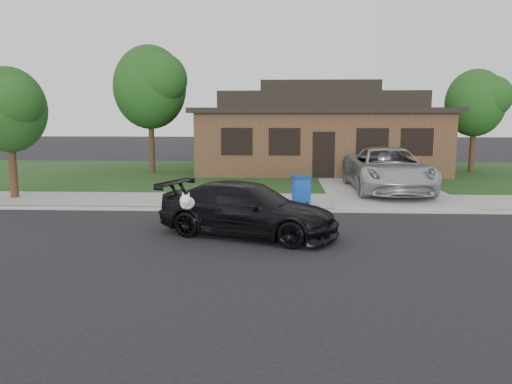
{
  "coord_description": "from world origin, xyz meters",
  "views": [
    {
      "loc": [
        2.04,
        -12.02,
        3.02
      ],
      "look_at": [
        1.42,
        0.44,
        1.1
      ],
      "focal_mm": 35.0,
      "sensor_mm": 36.0,
      "label": 1
    }
  ],
  "objects": [
    {
      "name": "recycling_bin",
      "position": [
        2.72,
        4.23,
        0.6
      ],
      "size": [
        0.67,
        0.67,
        0.95
      ],
      "rotation": [
        0.0,
        0.0,
        0.18
      ],
      "color": "#0E3EA0",
      "rests_on": "sidewalk"
    },
    {
      "name": "curb",
      "position": [
        0.0,
        3.5,
        0.06
      ],
      "size": [
        60.0,
        0.12,
        0.12
      ],
      "primitive_type": "cube",
      "color": "gray",
      "rests_on": "ground"
    },
    {
      "name": "house",
      "position": [
        4.0,
        15.0,
        2.13
      ],
      "size": [
        12.6,
        8.6,
        4.65
      ],
      "color": "#422B1C",
      "rests_on": "ground"
    },
    {
      "name": "lawn",
      "position": [
        0.0,
        13.0,
        0.07
      ],
      "size": [
        60.0,
        13.0,
        0.13
      ],
      "primitive_type": "cube",
      "color": "#193814",
      "rests_on": "ground"
    },
    {
      "name": "minivan",
      "position": [
        6.13,
        7.26,
        0.97
      ],
      "size": [
        2.86,
        6.01,
        1.66
      ],
      "primitive_type": "imported",
      "rotation": [
        0.0,
        0.0,
        0.02
      ],
      "color": "#AAADB1",
      "rests_on": "driveway"
    },
    {
      "name": "driveway",
      "position": [
        6.0,
        10.0,
        0.07
      ],
      "size": [
        4.5,
        13.0,
        0.14
      ],
      "primitive_type": "cube",
      "color": "gray",
      "rests_on": "ground"
    },
    {
      "name": "tree_1",
      "position": [
        12.14,
        14.4,
        3.71
      ],
      "size": [
        3.15,
        3.0,
        5.25
      ],
      "color": "#332114",
      "rests_on": "ground"
    },
    {
      "name": "sedan",
      "position": [
        1.21,
        0.33,
        0.67
      ],
      "size": [
        4.98,
        3.38,
        1.34
      ],
      "rotation": [
        0.0,
        0.0,
        1.21
      ],
      "color": "black",
      "rests_on": "ground"
    },
    {
      "name": "sidewalk",
      "position": [
        0.0,
        5.0,
        0.06
      ],
      "size": [
        60.0,
        3.0,
        0.12
      ],
      "primitive_type": "cube",
      "color": "gray",
      "rests_on": "ground"
    },
    {
      "name": "tree_2",
      "position": [
        -7.38,
        5.11,
        3.27
      ],
      "size": [
        2.73,
        2.6,
        4.59
      ],
      "color": "#332114",
      "rests_on": "ground"
    },
    {
      "name": "tree_0",
      "position": [
        -4.34,
        12.88,
        4.48
      ],
      "size": [
        3.78,
        3.6,
        6.34
      ],
      "color": "#332114",
      "rests_on": "ground"
    },
    {
      "name": "ground",
      "position": [
        0.0,
        0.0,
        0.0
      ],
      "size": [
        120.0,
        120.0,
        0.0
      ],
      "primitive_type": "plane",
      "color": "black",
      "rests_on": "ground"
    }
  ]
}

